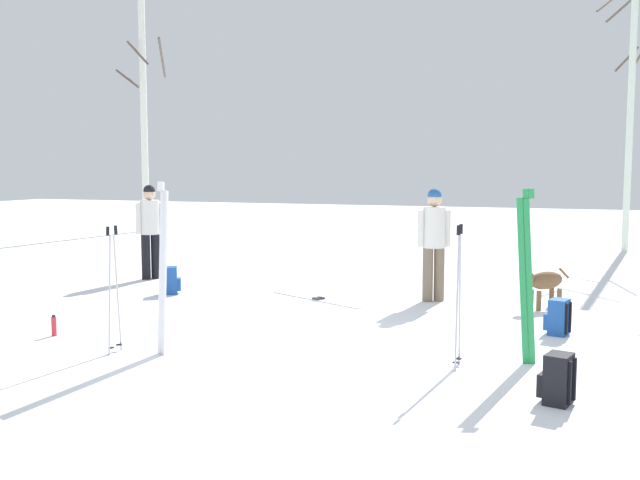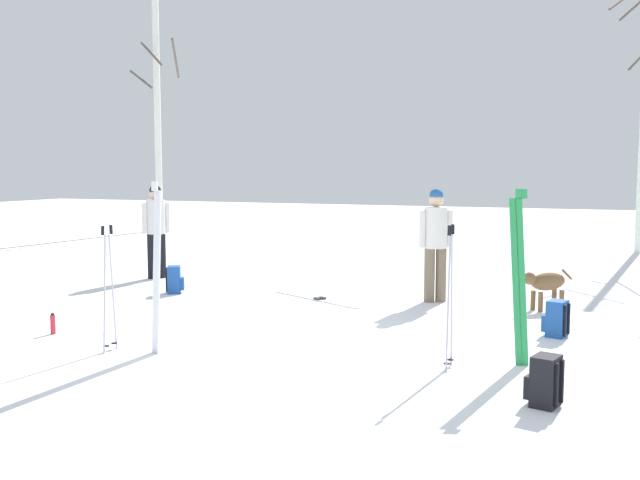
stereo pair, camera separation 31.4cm
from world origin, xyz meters
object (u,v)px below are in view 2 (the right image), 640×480
(dog, at_px, (546,283))
(ski_poles_0, at_px, (450,292))
(backpack_0, at_px, (545,381))
(backpack_1, at_px, (556,319))
(water_bottle_0, at_px, (53,324))
(person_2, at_px, (156,225))
(backpack_2, at_px, (175,280))
(ski_pair_lying_0, at_px, (318,299))
(ski_poles_1, at_px, (108,284))
(birch_tree_0, at_px, (157,106))
(ski_pair_planted_1, at_px, (519,279))
(ski_pair_planted_2, at_px, (157,270))
(person_1, at_px, (436,237))

(dog, xyz_separation_m, ski_poles_0, (-0.63, -3.51, 0.39))
(backpack_0, distance_m, backpack_1, 2.72)
(water_bottle_0, bearing_deg, backpack_1, 20.95)
(person_2, relative_size, water_bottle_0, 6.66)
(backpack_2, bearing_deg, ski_pair_lying_0, 7.60)
(ski_poles_1, relative_size, birch_tree_0, 0.18)
(ski_poles_1, bearing_deg, dog, 44.76)
(ski_poles_0, height_order, backpack_1, ski_poles_0)
(ski_poles_0, height_order, ski_poles_1, ski_poles_0)
(ski_pair_planted_1, height_order, ski_pair_lying_0, ski_pair_planted_1)
(person_2, xyz_separation_m, ski_pair_planted_1, (6.88, -3.57, -0.08))
(ski_pair_planted_2, bearing_deg, ski_pair_planted_1, 15.43)
(ski_pair_lying_0, xyz_separation_m, birch_tree_0, (-9.37, 9.41, 3.96))
(backpack_0, bearing_deg, ski_pair_lying_0, 133.55)
(backpack_2, bearing_deg, ski_pair_planted_1, -22.38)
(birch_tree_0, bearing_deg, backpack_0, -45.51)
(water_bottle_0, bearing_deg, ski_poles_0, 3.76)
(water_bottle_0, bearing_deg, ski_pair_planted_2, -10.59)
(ski_poles_1, xyz_separation_m, birch_tree_0, (-8.41, 13.16, 3.22))
(dog, distance_m, ski_pair_lying_0, 3.37)
(person_2, relative_size, ski_poles_0, 1.17)
(person_2, bearing_deg, backpack_1, -16.15)
(ski_pair_lying_0, bearing_deg, water_bottle_0, -122.52)
(ski_pair_planted_1, relative_size, ski_pair_lying_0, 1.03)
(birch_tree_0, bearing_deg, ski_poles_1, -57.42)
(ski_pair_planted_1, height_order, backpack_2, ski_pair_planted_1)
(backpack_2, xyz_separation_m, birch_tree_0, (-6.98, 9.73, 3.76))
(ski_pair_planted_1, relative_size, ski_poles_1, 1.30)
(ski_poles_0, distance_m, ski_poles_1, 3.71)
(dog, height_order, backpack_2, dog)
(ski_poles_0, bearing_deg, ski_poles_1, -168.80)
(ski_poles_1, bearing_deg, person_1, 58.10)
(person_1, height_order, birch_tree_0, birch_tree_0)
(person_1, relative_size, birch_tree_0, 0.22)
(person_1, bearing_deg, backpack_1, -41.85)
(person_1, distance_m, dog, 1.71)
(backpack_0, height_order, birch_tree_0, birch_tree_0)
(person_2, bearing_deg, dog, -3.60)
(dog, distance_m, backpack_1, 1.67)
(water_bottle_0, bearing_deg, backpack_0, -5.20)
(person_2, relative_size, backpack_0, 3.90)
(ski_pair_lying_0, bearing_deg, ski_pair_planted_2, -95.82)
(backpack_1, bearing_deg, ski_poles_1, -150.28)
(backpack_2, relative_size, water_bottle_0, 1.71)
(ski_pair_planted_2, relative_size, backpack_0, 4.27)
(ski_pair_planted_1, height_order, backpack_0, ski_pair_planted_1)
(dog, distance_m, birch_tree_0, 15.91)
(birch_tree_0, bearing_deg, person_2, -55.73)
(backpack_1, bearing_deg, ski_poles_0, -115.73)
(ski_pair_planted_1, bearing_deg, water_bottle_0, -172.80)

